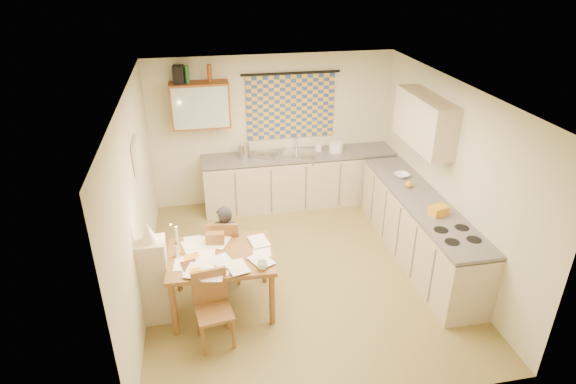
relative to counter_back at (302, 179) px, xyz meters
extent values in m
cube|color=olive|center=(-0.45, -1.95, -0.46)|extent=(4.00, 4.50, 0.02)
cube|color=white|center=(-0.45, -1.95, 2.06)|extent=(4.00, 4.50, 0.02)
cube|color=beige|center=(-0.45, 0.31, 0.80)|extent=(4.00, 0.02, 2.50)
cube|color=beige|center=(-0.45, -4.21, 0.80)|extent=(4.00, 0.02, 2.50)
cube|color=beige|center=(-2.46, -1.95, 0.80)|extent=(0.02, 4.50, 2.50)
cube|color=beige|center=(1.56, -1.95, 0.80)|extent=(0.02, 4.50, 2.50)
cube|color=navy|center=(-0.15, 0.27, 1.20)|extent=(1.45, 0.03, 1.05)
cylinder|color=black|center=(-0.15, 0.25, 1.75)|extent=(1.60, 0.04, 0.04)
cube|color=brown|center=(-1.60, 0.13, 1.35)|extent=(0.90, 0.34, 0.70)
cube|color=#99B2A5|center=(-1.60, -0.04, 1.35)|extent=(0.84, 0.02, 0.64)
cube|color=tan|center=(1.38, -1.40, 1.40)|extent=(0.34, 1.30, 0.70)
cube|color=beige|center=(-2.42, -1.55, 1.25)|extent=(0.04, 0.50, 0.40)
cube|color=white|center=(-2.39, -1.55, 1.25)|extent=(0.01, 0.42, 0.32)
cube|color=tan|center=(0.00, 0.00, -0.02)|extent=(3.30, 0.60, 0.86)
cube|color=#54514F|center=(0.00, 0.00, 0.45)|extent=(3.30, 0.62, 0.04)
cube|color=tan|center=(1.25, -1.90, -0.02)|extent=(0.60, 2.95, 0.86)
cube|color=#54514F|center=(1.25, -1.90, 0.45)|extent=(0.62, 2.95, 0.04)
cube|color=white|center=(1.25, -2.84, -0.01)|extent=(0.59, 0.59, 0.88)
cube|color=black|center=(1.25, -2.84, 0.45)|extent=(0.56, 0.56, 0.03)
cube|color=silver|center=(-0.05, 0.00, 0.43)|extent=(0.68, 0.63, 0.10)
cylinder|color=silver|center=(-0.06, 0.18, 0.61)|extent=(0.04, 0.04, 0.28)
cube|color=silver|center=(-0.62, 0.00, 0.50)|extent=(0.44, 0.41, 0.06)
cylinder|color=silver|center=(-0.97, 0.00, 0.59)|extent=(0.19, 0.19, 0.24)
cylinder|color=white|center=(0.57, 0.00, 0.55)|extent=(0.26, 0.26, 0.16)
imported|color=white|center=(0.28, 0.05, 0.56)|extent=(0.12, 0.12, 0.18)
imported|color=white|center=(1.25, -1.18, 0.50)|extent=(0.31, 0.31, 0.05)
cube|color=orange|center=(1.25, -2.34, 0.53)|extent=(0.25, 0.21, 0.12)
sphere|color=orange|center=(1.20, -1.53, 0.52)|extent=(0.10, 0.10, 0.10)
cube|color=black|center=(-1.88, 0.13, 1.83)|extent=(0.18, 0.21, 0.26)
cylinder|color=#195926|center=(-1.76, 0.13, 1.83)|extent=(0.08, 0.08, 0.26)
cylinder|color=brown|center=(-1.42, 0.13, 1.83)|extent=(0.08, 0.08, 0.26)
cube|color=brown|center=(-1.52, -2.47, 0.27)|extent=(1.26, 0.97, 0.05)
cube|color=brown|center=(-1.45, -1.88, 0.00)|extent=(0.48, 0.48, 0.04)
cube|color=brown|center=(-1.48, -2.07, 0.24)|extent=(0.42, 0.11, 0.46)
cube|color=brown|center=(-1.65, -3.07, -0.04)|extent=(0.44, 0.44, 0.04)
cube|color=brown|center=(-1.68, -2.90, 0.19)|extent=(0.39, 0.09, 0.42)
imported|color=black|center=(-1.43, -1.94, 0.10)|extent=(0.47, 0.36, 1.10)
cube|color=tan|center=(-2.29, -2.53, 0.08)|extent=(0.32, 0.30, 1.07)
cone|color=beige|center=(-2.29, -2.53, 0.73)|extent=(0.20, 0.20, 0.22)
cube|color=brown|center=(-1.57, -2.24, 0.38)|extent=(0.23, 0.13, 0.16)
imported|color=white|center=(-1.08, -2.84, 0.35)|extent=(0.19, 0.19, 0.09)
imported|color=maroon|center=(-1.96, -2.69, 0.31)|extent=(0.29, 0.32, 0.02)
imported|color=orange|center=(-1.94, -2.53, 0.31)|extent=(0.18, 0.24, 0.02)
cube|color=orange|center=(-1.81, -2.78, 0.32)|extent=(0.13, 0.09, 0.04)
cube|color=black|center=(-1.37, -2.76, 0.31)|extent=(0.14, 0.08, 0.02)
cylinder|color=silver|center=(-2.01, -2.42, 0.39)|extent=(0.08, 0.08, 0.18)
cylinder|color=white|center=(-1.99, -2.42, 0.59)|extent=(0.03, 0.03, 0.22)
sphere|color=#FFCC66|center=(-2.05, -2.38, 0.71)|extent=(0.02, 0.02, 0.02)
cube|color=white|center=(-1.65, -2.30, 0.30)|extent=(0.34, 0.36, 0.00)
cube|color=white|center=(-1.03, -2.46, 0.30)|extent=(0.24, 0.32, 0.00)
cube|color=white|center=(-1.51, -2.72, 0.30)|extent=(0.31, 0.36, 0.00)
cube|color=white|center=(-1.95, -2.58, 0.30)|extent=(0.24, 0.32, 0.00)
cube|color=white|center=(-1.74, -2.78, 0.31)|extent=(0.33, 0.36, 0.00)
cube|color=white|center=(-1.62, -2.84, 0.31)|extent=(0.26, 0.33, 0.00)
cube|color=white|center=(-1.85, -2.24, 0.31)|extent=(0.28, 0.34, 0.00)
cube|color=white|center=(-1.86, -2.67, 0.31)|extent=(0.22, 0.31, 0.00)
cube|color=white|center=(-1.52, -2.22, 0.31)|extent=(0.32, 0.36, 0.00)
cube|color=white|center=(-1.69, -2.43, 0.31)|extent=(0.24, 0.31, 0.00)
cube|color=white|center=(-1.64, -2.19, 0.31)|extent=(0.23, 0.31, 0.00)
cube|color=white|center=(-1.83, -2.17, 0.32)|extent=(0.24, 0.32, 0.00)
cube|color=white|center=(-1.05, -2.29, 0.32)|extent=(0.26, 0.33, 0.00)
cube|color=white|center=(-1.07, -2.71, 0.32)|extent=(0.32, 0.36, 0.00)
cube|color=white|center=(-1.71, -2.68, 0.32)|extent=(0.23, 0.31, 0.00)
cube|color=white|center=(-1.82, -2.76, 0.32)|extent=(0.30, 0.35, 0.00)
cube|color=white|center=(-1.51, -2.65, 0.32)|extent=(0.31, 0.35, 0.00)
cube|color=white|center=(-1.35, -2.79, 0.33)|extent=(0.28, 0.34, 0.00)
camera|label=1|loc=(-1.63, -7.23, 3.47)|focal=30.00mm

